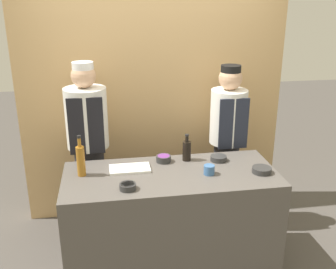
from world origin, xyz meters
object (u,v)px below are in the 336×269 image
(sauce_bowl_orange, at_px, (218,158))
(cup_blue, at_px, (209,170))
(sauce_bowl_green, at_px, (262,170))
(cutting_board, at_px, (130,169))
(sauce_bowl_purple, at_px, (164,158))
(chef_left, at_px, (89,147))
(sauce_bowl_yellow, at_px, (128,186))
(bottle_amber, at_px, (81,160))
(bottle_soy, at_px, (187,150))
(chef_right, at_px, (227,142))

(sauce_bowl_orange, relative_size, cup_blue, 1.60)
(sauce_bowl_green, distance_m, cutting_board, 1.07)
(sauce_bowl_purple, xyz_separation_m, cup_blue, (0.32, -0.30, 0.01))
(chef_left, bearing_deg, cup_blue, -35.52)
(sauce_bowl_yellow, xyz_separation_m, bottle_amber, (-0.34, 0.30, 0.11))
(bottle_soy, height_order, chef_left, chef_left)
(cup_blue, xyz_separation_m, chef_left, (-0.96, 0.69, -0.01))
(sauce_bowl_purple, bearing_deg, bottle_amber, -166.91)
(sauce_bowl_purple, xyz_separation_m, sauce_bowl_green, (0.75, -0.34, -0.01))
(bottle_amber, height_order, bottle_soy, bottle_amber)
(sauce_bowl_green, bearing_deg, cup_blue, 174.60)
(chef_left, bearing_deg, bottle_soy, -24.47)
(chef_left, xyz_separation_m, chef_right, (1.33, 0.00, -0.03))
(cutting_board, height_order, bottle_amber, bottle_amber)
(sauce_bowl_green, distance_m, bottle_amber, 1.44)
(sauce_bowl_green, height_order, bottle_soy, bottle_soy)
(sauce_bowl_purple, bearing_deg, cup_blue, -43.33)
(cutting_board, distance_m, bottle_amber, 0.40)
(sauce_bowl_yellow, xyz_separation_m, chef_right, (1.02, 0.84, -0.03))
(sauce_bowl_orange, distance_m, sauce_bowl_yellow, 0.90)
(sauce_bowl_green, bearing_deg, sauce_bowl_purple, 155.33)
(sauce_bowl_yellow, bearing_deg, sauce_bowl_green, 5.88)
(chef_left, bearing_deg, cutting_board, -55.64)
(sauce_bowl_green, bearing_deg, sauce_bowl_yellow, -174.12)
(sauce_bowl_orange, bearing_deg, chef_left, 158.50)
(sauce_bowl_yellow, bearing_deg, cutting_board, 83.35)
(sauce_bowl_green, relative_size, bottle_amber, 0.46)
(sauce_bowl_green, relative_size, chef_right, 0.09)
(chef_right, bearing_deg, cutting_board, -153.05)
(sauce_bowl_orange, distance_m, sauce_bowl_green, 0.40)
(bottle_soy, distance_m, cup_blue, 0.33)
(sauce_bowl_orange, distance_m, chef_left, 1.19)
(bottle_amber, bearing_deg, sauce_bowl_yellow, -40.79)
(sauce_bowl_purple, distance_m, bottle_soy, 0.21)
(cutting_board, bearing_deg, chef_left, 124.36)
(sauce_bowl_orange, xyz_separation_m, bottle_amber, (-1.15, -0.10, 0.11))
(sauce_bowl_orange, xyz_separation_m, bottle_soy, (-0.27, 0.05, 0.07))
(sauce_bowl_purple, height_order, bottle_soy, bottle_soy)
(cutting_board, height_order, bottle_soy, bottle_soy)
(cup_blue, bearing_deg, chef_left, 144.48)
(bottle_soy, xyz_separation_m, cup_blue, (0.12, -0.30, -0.05))
(sauce_bowl_purple, distance_m, cutting_board, 0.32)
(sauce_bowl_green, relative_size, chef_left, 0.09)
(sauce_bowl_purple, height_order, sauce_bowl_yellow, sauce_bowl_purple)
(chef_left, height_order, chef_right, chef_left)
(sauce_bowl_purple, distance_m, sauce_bowl_orange, 0.47)
(sauce_bowl_yellow, bearing_deg, chef_left, 109.88)
(cutting_board, distance_m, cup_blue, 0.65)
(sauce_bowl_orange, relative_size, chef_left, 0.08)
(bottle_soy, bearing_deg, chef_left, 155.53)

